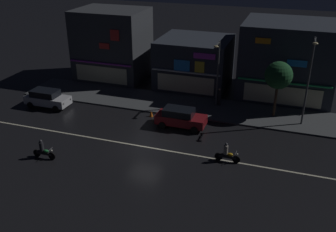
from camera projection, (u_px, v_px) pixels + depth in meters
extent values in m
plane|color=black|center=(145.00, 147.00, 30.01)|extent=(140.00, 140.00, 0.00)
cube|color=beige|center=(145.00, 147.00, 30.01)|extent=(30.48, 0.16, 0.01)
cube|color=#424447|center=(178.00, 104.00, 37.47)|extent=(32.08, 5.09, 0.14)
cube|color=#2D333D|center=(287.00, 59.00, 38.55)|extent=(9.06, 7.51, 7.55)
cube|color=#33E572|center=(284.00, 83.00, 35.73)|extent=(8.60, 0.24, 0.12)
cube|color=#268CF2|center=(297.00, 63.00, 34.68)|extent=(1.77, 0.08, 0.62)
cube|color=orange|center=(263.00, 41.00, 34.84)|extent=(1.39, 0.08, 0.53)
cube|color=beige|center=(282.00, 95.00, 36.33)|extent=(7.24, 0.06, 1.80)
cube|color=#383A3F|center=(112.00, 44.00, 43.48)|extent=(7.67, 6.12, 7.84)
cube|color=#D83FD8|center=(100.00, 63.00, 41.31)|extent=(7.29, 0.24, 0.12)
cube|color=red|center=(115.00, 35.00, 39.46)|extent=(1.00, 0.08, 1.15)
cube|color=red|center=(104.00, 46.00, 40.36)|extent=(1.18, 0.08, 0.62)
cube|color=beige|center=(101.00, 74.00, 41.91)|extent=(6.14, 0.06, 1.80)
cube|color=#2D333D|center=(195.00, 62.00, 41.65)|extent=(7.51, 7.07, 5.24)
cube|color=white|center=(185.00, 72.00, 38.52)|extent=(7.13, 0.24, 0.12)
cube|color=yellow|center=(200.00, 67.00, 37.86)|extent=(0.98, 0.08, 1.13)
cube|color=#268CF2|center=(182.00, 65.00, 38.41)|extent=(1.65, 0.08, 1.13)
cube|color=#D83FD8|center=(204.00, 56.00, 37.24)|extent=(2.19, 0.08, 0.56)
cube|color=beige|center=(185.00, 84.00, 39.12)|extent=(6.00, 0.06, 1.80)
cylinder|color=#47494C|center=(218.00, 74.00, 35.71)|extent=(0.16, 0.16, 6.37)
cube|color=#47494C|center=(218.00, 44.00, 33.80)|extent=(0.10, 1.40, 0.10)
ellipsoid|color=#F9E099|center=(216.00, 47.00, 33.24)|extent=(0.44, 0.32, 0.20)
cylinder|color=#47494C|center=(308.00, 83.00, 31.81)|extent=(0.16, 0.16, 7.67)
cube|color=#47494C|center=(315.00, 40.00, 29.63)|extent=(0.10, 1.40, 0.10)
ellipsoid|color=#F9E099|center=(315.00, 43.00, 29.06)|extent=(0.44, 0.32, 0.20)
cylinder|color=#232328|center=(219.00, 98.00, 36.89)|extent=(0.35, 0.35, 1.50)
sphere|color=tan|center=(220.00, 89.00, 36.52)|extent=(0.22, 0.22, 0.22)
cylinder|color=#473323|center=(275.00, 101.00, 34.35)|extent=(0.24, 0.24, 2.91)
sphere|color=#194723|center=(279.00, 75.00, 33.32)|extent=(2.44, 2.44, 2.44)
cube|color=silver|center=(48.00, 100.00, 36.93)|extent=(4.30, 1.78, 0.76)
cube|color=black|center=(45.00, 93.00, 36.70)|extent=(2.58, 1.57, 0.60)
cube|color=#F9F2CC|center=(70.00, 99.00, 36.79)|extent=(0.08, 0.20, 0.12)
cube|color=#F9F2CC|center=(63.00, 104.00, 35.75)|extent=(0.08, 0.20, 0.12)
cylinder|color=black|center=(66.00, 102.00, 37.44)|extent=(0.62, 0.20, 0.62)
cylinder|color=black|center=(56.00, 109.00, 35.91)|extent=(0.62, 0.20, 0.62)
cylinder|color=black|center=(42.00, 98.00, 38.26)|extent=(0.62, 0.20, 0.62)
cylinder|color=black|center=(30.00, 105.00, 36.74)|extent=(0.62, 0.20, 0.62)
cube|color=maroon|center=(181.00, 119.00, 32.96)|extent=(4.30, 1.78, 0.76)
cube|color=black|center=(179.00, 112.00, 32.74)|extent=(2.58, 1.57, 0.60)
cube|color=#F9F2CC|center=(206.00, 119.00, 32.83)|extent=(0.08, 0.20, 0.12)
cube|color=#F9F2CC|center=(203.00, 125.00, 31.79)|extent=(0.08, 0.20, 0.12)
cylinder|color=black|center=(199.00, 121.00, 33.48)|extent=(0.62, 0.20, 0.62)
cylinder|color=black|center=(194.00, 130.00, 31.95)|extent=(0.62, 0.20, 0.62)
cylinder|color=black|center=(169.00, 117.00, 34.30)|extent=(0.62, 0.20, 0.62)
cylinder|color=black|center=(162.00, 125.00, 32.77)|extent=(0.62, 0.20, 0.62)
cylinder|color=black|center=(236.00, 159.00, 27.75)|extent=(0.60, 0.08, 0.60)
cylinder|color=black|center=(219.00, 156.00, 28.13)|extent=(0.60, 0.10, 0.60)
cube|color=black|center=(227.00, 157.00, 27.90)|extent=(1.30, 0.14, 0.20)
ellipsoid|color=gold|center=(230.00, 155.00, 27.75)|extent=(0.44, 0.26, 0.24)
cube|color=black|center=(225.00, 154.00, 27.89)|extent=(0.56, 0.22, 0.10)
cylinder|color=slate|center=(236.00, 153.00, 27.53)|extent=(0.03, 0.60, 0.03)
sphere|color=white|center=(237.00, 154.00, 27.55)|extent=(0.14, 0.14, 0.14)
cylinder|color=gray|center=(226.00, 150.00, 27.71)|extent=(0.32, 0.32, 0.70)
sphere|color=#333338|center=(226.00, 144.00, 27.51)|extent=(0.22, 0.22, 0.22)
cylinder|color=black|center=(52.00, 156.00, 28.19)|extent=(0.60, 0.08, 0.60)
cylinder|color=black|center=(37.00, 153.00, 28.57)|extent=(0.60, 0.10, 0.60)
cube|color=black|center=(44.00, 153.00, 28.34)|extent=(1.30, 0.14, 0.20)
ellipsoid|color=#268C3F|center=(46.00, 151.00, 28.19)|extent=(0.44, 0.26, 0.24)
cube|color=black|center=(42.00, 151.00, 28.34)|extent=(0.56, 0.22, 0.10)
cylinder|color=slate|center=(50.00, 149.00, 27.98)|extent=(0.03, 0.60, 0.03)
sphere|color=white|center=(52.00, 151.00, 27.99)|extent=(0.14, 0.14, 0.14)
cylinder|color=#232328|center=(41.00, 146.00, 28.15)|extent=(0.32, 0.32, 0.70)
sphere|color=#333338|center=(41.00, 141.00, 27.96)|extent=(0.22, 0.22, 0.22)
cone|color=orange|center=(151.00, 114.00, 35.01)|extent=(0.36, 0.36, 0.55)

